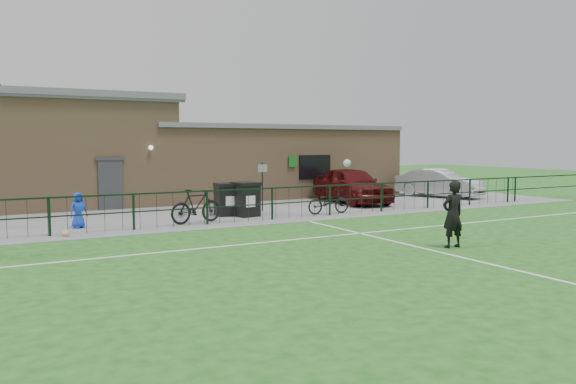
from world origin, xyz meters
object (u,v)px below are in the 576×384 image
wheelie_bin_right (245,200)px  bicycle_d (196,206)px  bicycle_e (328,202)px  ball_ground (65,233)px  sign_post (262,187)px  spectator_child (78,210)px  wheelie_bin_left (226,200)px  car_silver (439,183)px  car_maroon (352,185)px

wheelie_bin_right → bicycle_d: bearing=-166.8°
bicycle_e → ball_ground: bicycle_e is taller
wheelie_bin_right → bicycle_d: (-2.28, -0.88, -0.01)m
sign_post → bicycle_e: size_ratio=1.11×
bicycle_e → spectator_child: bearing=88.2°
wheelie_bin_left → wheelie_bin_right: wheelie_bin_right is taller
car_silver → bicycle_e: bearing=179.7°
bicycle_d → ball_ground: bearing=88.5°
bicycle_e → ball_ground: (-9.82, -0.77, -0.38)m
ball_ground → car_maroon: bearing=15.6°
wheelie_bin_left → sign_post: 1.96m
wheelie_bin_right → spectator_child: (-6.04, -0.10, -0.01)m
wheelie_bin_right → car_silver: bearing=2.2°
car_silver → bicycle_d: 14.52m
wheelie_bin_right → wheelie_bin_left: bearing=128.3°
sign_post → bicycle_d: 4.08m
bicycle_d → bicycle_e: size_ratio=1.10×
wheelie_bin_right → bicycle_e: wheelie_bin_right is taller
sign_post → spectator_child: sign_post is taller
car_maroon → bicycle_e: (-3.13, -2.84, -0.36)m
wheelie_bin_right → ball_ground: (-6.66, -1.69, -0.51)m
wheelie_bin_left → bicycle_d: 2.23m
car_maroon → bicycle_d: size_ratio=2.47×
car_maroon → bicycle_e: size_ratio=2.72×
bicycle_d → ball_ground: bicycle_d is taller
sign_post → bicycle_d: sign_post is taller
sign_post → bicycle_e: bearing=-46.8°
wheelie_bin_right → spectator_child: 6.05m
bicycle_e → ball_ground: 9.86m
sign_post → spectator_child: (-7.31, -1.20, -0.41)m
wheelie_bin_left → ball_ground: size_ratio=4.91×
bicycle_d → bicycle_e: bearing=-102.5°
bicycle_d → ball_ground: 4.48m
car_silver → bicycle_d: bearing=172.5°
bicycle_e → spectator_child: 9.24m
spectator_child → bicycle_e: bearing=-21.1°
bicycle_d → ball_ground: (-4.38, -0.81, -0.50)m
car_maroon → spectator_child: (-12.33, -2.02, -0.24)m
wheelie_bin_left → bicycle_e: size_ratio=0.64×
wheelie_bin_left → bicycle_e: bearing=-15.2°
wheelie_bin_right → sign_post: size_ratio=0.60×
wheelie_bin_left → sign_post: size_ratio=0.58×
wheelie_bin_left → car_maroon: 7.00m
ball_ground → car_silver: bearing=11.6°
bicycle_e → car_silver: bearing=-67.7°
bicycle_d → bicycle_e: bicycle_d is taller
wheelie_bin_left → spectator_child: (-5.48, -0.64, 0.01)m
bicycle_d → spectator_child: bicycle_d is taller
spectator_child → ball_ground: bearing=-127.2°
spectator_child → wheelie_bin_left: bearing=-9.3°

